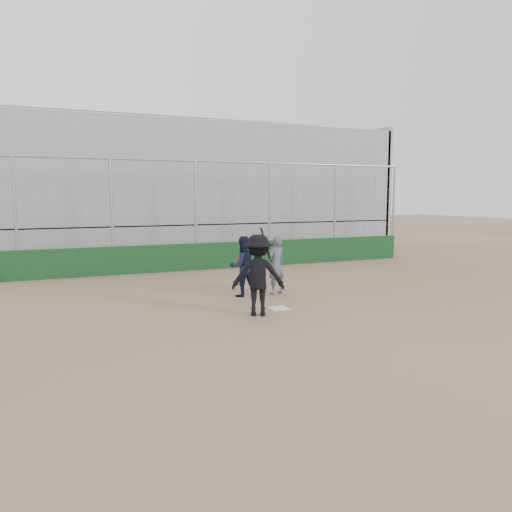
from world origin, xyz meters
name	(u,v)px	position (x,y,z in m)	size (l,w,h in m)	color
ground	(279,309)	(0.00, 0.00, 0.00)	(90.00, 90.00, 0.00)	brown
home_plate	(279,308)	(0.00, 0.00, 0.01)	(0.44, 0.44, 0.02)	white
backstop	(196,244)	(0.00, 7.00, 0.96)	(18.10, 0.25, 4.04)	#113517
bleachers	(165,192)	(0.00, 11.95, 2.92)	(20.25, 6.70, 6.98)	gray
batter_at_plate	(258,275)	(-0.71, -0.38, 0.94)	(1.39, 1.13, 2.02)	black
catcher_crouched	(242,276)	(-0.24, 1.78, 0.56)	(0.93, 0.79, 1.13)	black
umpire	(276,268)	(0.74, 1.68, 0.75)	(0.61, 0.40, 1.50)	#4B525F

